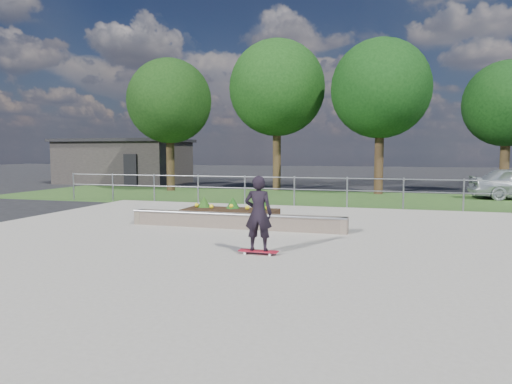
% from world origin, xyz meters
% --- Properties ---
extents(ground, '(120.00, 120.00, 0.00)m').
position_xyz_m(ground, '(0.00, 0.00, 0.00)').
color(ground, black).
rests_on(ground, ground).
extents(grass_verge, '(30.00, 8.00, 0.02)m').
position_xyz_m(grass_verge, '(0.00, 11.00, 0.01)').
color(grass_verge, '#2D4F1F').
rests_on(grass_verge, ground).
extents(concrete_slab, '(15.00, 15.00, 0.06)m').
position_xyz_m(concrete_slab, '(0.00, 0.00, 0.03)').
color(concrete_slab, '#9B958A').
rests_on(concrete_slab, ground).
extents(fence, '(20.06, 0.06, 1.20)m').
position_xyz_m(fence, '(0.00, 7.50, 0.77)').
color(fence, '#9C9FA5').
rests_on(fence, ground).
extents(building, '(8.40, 5.40, 3.00)m').
position_xyz_m(building, '(-14.00, 18.00, 1.51)').
color(building, '#282624').
rests_on(building, ground).
extents(tree_far_left, '(4.55, 4.55, 7.15)m').
position_xyz_m(tree_far_left, '(-8.00, 13.00, 4.85)').
color(tree_far_left, '#2E2112').
rests_on(tree_far_left, ground).
extents(tree_mid_left, '(5.25, 5.25, 8.25)m').
position_xyz_m(tree_mid_left, '(-2.50, 15.00, 5.61)').
color(tree_mid_left, '#362615').
rests_on(tree_mid_left, ground).
extents(tree_mid_right, '(4.90, 4.90, 7.70)m').
position_xyz_m(tree_mid_right, '(3.00, 14.00, 5.23)').
color(tree_mid_right, '#322114').
rests_on(tree_mid_right, ground).
extents(tree_far_right, '(4.20, 4.20, 6.60)m').
position_xyz_m(tree_far_right, '(9.00, 15.50, 4.48)').
color(tree_far_right, '#372616').
rests_on(tree_far_right, ground).
extents(grind_ledge, '(6.00, 0.44, 0.43)m').
position_xyz_m(grind_ledge, '(-0.50, 1.93, 0.26)').
color(grind_ledge, brown).
rests_on(grind_ledge, concrete_slab).
extents(planter_bed, '(3.00, 1.20, 0.61)m').
position_xyz_m(planter_bed, '(-1.36, 3.98, 0.24)').
color(planter_bed, black).
rests_on(planter_bed, concrete_slab).
extents(skateboarder, '(0.80, 0.41, 1.60)m').
position_xyz_m(skateboarder, '(0.97, -0.98, 0.89)').
color(skateboarder, white).
rests_on(skateboarder, concrete_slab).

